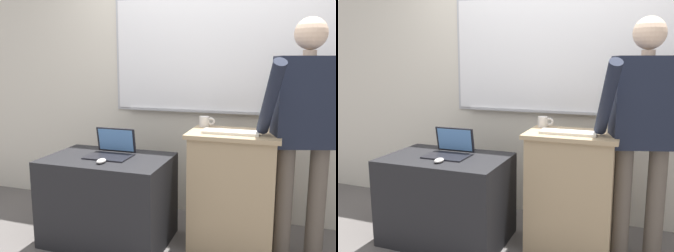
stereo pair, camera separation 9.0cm
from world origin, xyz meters
TOP-DOWN VIEW (x-y plane):
  - back_wall at (0.01, 1.15)m, footprint 6.40×0.17m
  - lectern_podium at (0.36, 0.51)m, footprint 0.67×0.46m
  - side_desk at (-0.61, 0.34)m, footprint 0.97×0.64m
  - person_presenter at (0.84, 0.54)m, footprint 0.61×0.64m
  - laptop at (-0.60, 0.41)m, footprint 0.35×0.28m
  - wireless_keyboard at (0.34, 0.45)m, footprint 0.41×0.15m
  - computer_mouse_by_laptop at (-0.58, 0.17)m, footprint 0.06×0.10m
  - coffee_mug at (0.10, 0.67)m, footprint 0.13×0.08m

SIDE VIEW (x-z plane):
  - side_desk at x=-0.61m, z-range 0.00..0.70m
  - lectern_podium at x=0.36m, z-range 0.00..0.93m
  - computer_mouse_by_laptop at x=-0.58m, z-range 0.70..0.73m
  - laptop at x=-0.60m, z-range 0.65..0.87m
  - wireless_keyboard at x=0.34m, z-range 0.93..0.95m
  - coffee_mug at x=0.10m, z-range 0.93..1.01m
  - person_presenter at x=0.84m, z-range 0.15..1.89m
  - back_wall at x=0.01m, z-range 0.00..2.97m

